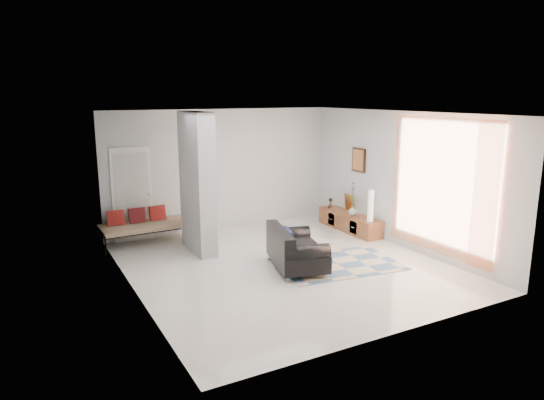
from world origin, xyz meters
TOP-DOWN VIEW (x-y plane):
  - floor at (0.00, 0.00)m, footprint 6.00×6.00m
  - ceiling at (0.00, 0.00)m, footprint 6.00×6.00m
  - wall_back at (0.00, 3.00)m, footprint 6.00×0.00m
  - wall_front at (0.00, -3.00)m, footprint 6.00×0.00m
  - wall_left at (-2.75, 0.00)m, footprint 0.00×6.00m
  - wall_right at (2.75, 0.00)m, footprint 0.00×6.00m
  - partition_column at (-1.10, 1.60)m, footprint 0.35×1.20m
  - hallway_door at (-2.10, 2.96)m, footprint 0.85×0.06m
  - curtain at (2.67, -1.15)m, footprint 0.00×2.55m
  - wall_art at (2.72, 1.35)m, footprint 0.04×0.45m
  - media_console at (2.52, 1.35)m, footprint 0.45×1.91m
  - loveseat at (0.07, -0.21)m, footprint 1.18×1.60m
  - daybed at (-1.93, 2.62)m, footprint 1.95×0.87m
  - area_rug at (0.90, -0.42)m, footprint 2.44×1.78m
  - cylinder_lamp at (2.50, 0.60)m, footprint 0.13×0.13m
  - bronze_figurine at (2.47, 2.07)m, footprint 0.14×0.14m
  - vase at (2.47, 1.20)m, footprint 0.23×0.23m

SIDE VIEW (x-z plane):
  - floor at x=0.00m, z-range 0.00..0.00m
  - area_rug at x=0.90m, z-range 0.00..0.01m
  - media_console at x=2.52m, z-range -0.20..0.60m
  - loveseat at x=0.07m, z-range -0.02..0.74m
  - daybed at x=-1.93m, z-range 0.03..0.79m
  - vase at x=2.47m, z-range 0.40..0.62m
  - bronze_figurine at x=2.47m, z-range 0.40..0.64m
  - cylinder_lamp at x=2.50m, z-range 0.40..1.09m
  - hallway_door at x=-2.10m, z-range 0.00..2.04m
  - partition_column at x=-1.10m, z-range 0.00..2.80m
  - wall_back at x=0.00m, z-range -1.60..4.40m
  - wall_front at x=0.00m, z-range -1.60..4.40m
  - wall_left at x=-2.75m, z-range -1.60..4.40m
  - wall_right at x=2.75m, z-range -1.60..4.40m
  - curtain at x=2.67m, z-range 0.17..2.72m
  - wall_art at x=2.72m, z-range 1.38..1.92m
  - ceiling at x=0.00m, z-range 2.80..2.80m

